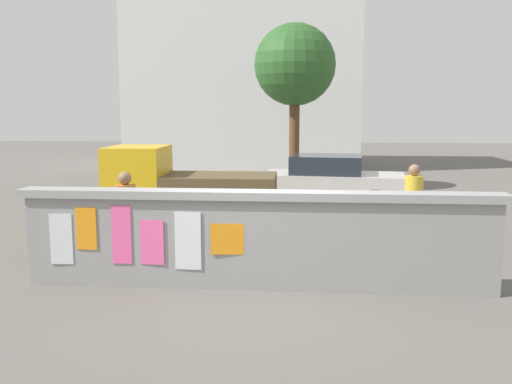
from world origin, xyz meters
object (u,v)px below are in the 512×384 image
bicycle_near (368,217)px  person_walking (413,198)px  motorcycle (345,234)px  car_parked (332,180)px  auto_rickshaw_truck (183,190)px  tree_roadside (295,66)px  person_bystander (126,209)px

bicycle_near → person_walking: 1.54m
motorcycle → car_parked: bearing=89.6°
auto_rickshaw_truck → bicycle_near: auto_rickshaw_truck is taller
car_parked → person_walking: size_ratio=2.45×
bicycle_near → tree_roadside: bearing=104.6°
person_walking → tree_roadside: size_ratio=0.30×
car_parked → motorcycle: bearing=-90.4°
person_walking → bicycle_near: bearing=119.6°
motorcycle → tree_roadside: bearing=97.0°
motorcycle → person_bystander: size_ratio=1.17×
person_walking → person_bystander: bearing=-161.5°
person_walking → person_bystander: 5.31m
bicycle_near → auto_rickshaw_truck: bearing=-179.1°
person_bystander → car_parked: bearing=59.8°
motorcycle → person_bystander: 3.82m
auto_rickshaw_truck → motorcycle: bearing=-31.7°
auto_rickshaw_truck → bicycle_near: bearing=0.9°
person_bystander → motorcycle: bearing=12.0°
auto_rickshaw_truck → person_walking: (4.68, -1.16, 0.09)m
person_walking → person_bystander: same height
auto_rickshaw_truck → tree_roadside: size_ratio=0.67×
auto_rickshaw_truck → person_bystander: size_ratio=2.23×
person_bystander → auto_rickshaw_truck: bearing=82.9°
tree_roadside → auto_rickshaw_truck: bearing=-109.0°
bicycle_near → person_walking: bearing=-60.4°
bicycle_near → tree_roadside: size_ratio=0.31×
auto_rickshaw_truck → person_bystander: auto_rickshaw_truck is taller
motorcycle → person_walking: size_ratio=1.17×
person_bystander → tree_roadside: tree_roadside is taller
bicycle_near → person_bystander: bearing=-146.2°
car_parked → person_bystander: (-3.74, -6.41, 0.26)m
car_parked → person_walking: 4.91m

